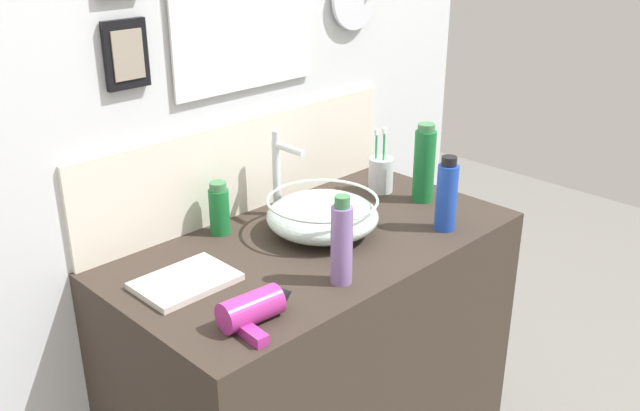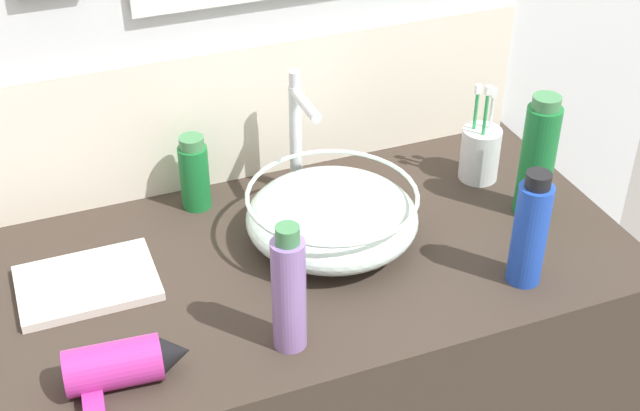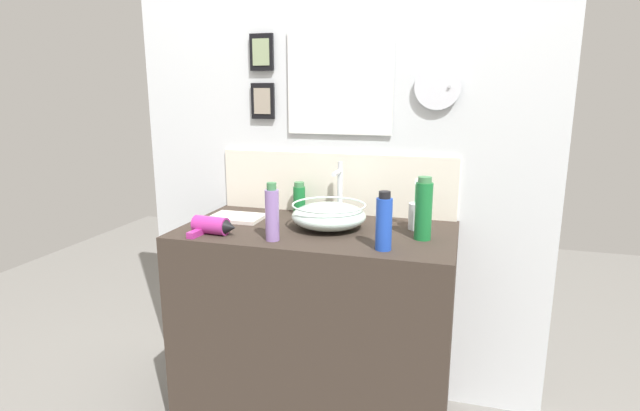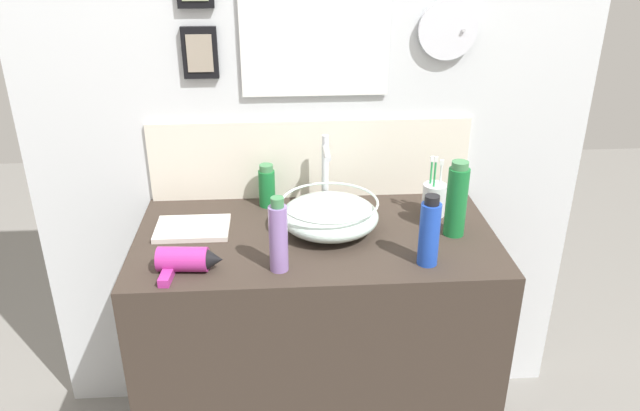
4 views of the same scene
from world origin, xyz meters
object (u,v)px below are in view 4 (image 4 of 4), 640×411
(shampoo_bottle, at_px, (457,200))
(lotion_bottle, at_px, (429,232))
(glass_bowl_sink, at_px, (330,215))
(hair_drier, at_px, (187,260))
(hand_towel, at_px, (193,228))
(faucet, at_px, (326,168))
(spray_bottle, at_px, (267,186))
(toothbrush_cup, at_px, (434,199))
(soap_dispenser, at_px, (278,237))

(shampoo_bottle, xyz_separation_m, lotion_bottle, (-0.12, -0.17, -0.02))
(glass_bowl_sink, height_order, hair_drier, glass_bowl_sink)
(hair_drier, xyz_separation_m, hand_towel, (-0.02, 0.24, -0.03))
(faucet, xyz_separation_m, spray_bottle, (-0.20, 0.03, -0.07))
(toothbrush_cup, xyz_separation_m, spray_bottle, (-0.55, 0.11, 0.01))
(toothbrush_cup, xyz_separation_m, shampoo_bottle, (0.03, -0.14, 0.06))
(glass_bowl_sink, height_order, soap_dispenser, soap_dispenser)
(lotion_bottle, height_order, soap_dispenser, soap_dispenser)
(glass_bowl_sink, bearing_deg, lotion_bottle, -39.71)
(hair_drier, height_order, toothbrush_cup, toothbrush_cup)
(toothbrush_cup, bearing_deg, lotion_bottle, -106.04)
(hair_drier, xyz_separation_m, toothbrush_cup, (0.77, 0.31, 0.02))
(lotion_bottle, height_order, hand_towel, lotion_bottle)
(faucet, bearing_deg, toothbrush_cup, -12.54)
(toothbrush_cup, relative_size, spray_bottle, 1.41)
(spray_bottle, xyz_separation_m, soap_dispenser, (0.04, -0.42, 0.03))
(toothbrush_cup, height_order, soap_dispenser, soap_dispenser)
(spray_bottle, relative_size, soap_dispenser, 0.67)
(lotion_bottle, height_order, spray_bottle, lotion_bottle)
(lotion_bottle, bearing_deg, faucet, 123.97)
(faucet, distance_m, hair_drier, 0.58)
(toothbrush_cup, bearing_deg, glass_bowl_sink, -165.15)
(hair_drier, bearing_deg, lotion_bottle, -0.36)
(toothbrush_cup, distance_m, shampoo_bottle, 0.16)
(faucet, height_order, hand_towel, faucet)
(faucet, bearing_deg, shampoo_bottle, -29.56)
(faucet, xyz_separation_m, toothbrush_cup, (0.35, -0.08, -0.09))
(toothbrush_cup, height_order, shampoo_bottle, shampoo_bottle)
(soap_dispenser, bearing_deg, spray_bottle, 94.98)
(shampoo_bottle, xyz_separation_m, hand_towel, (-0.82, 0.08, -0.11))
(hair_drier, height_order, lotion_bottle, lotion_bottle)
(faucet, height_order, lotion_bottle, faucet)
(hair_drier, relative_size, lotion_bottle, 0.88)
(toothbrush_cup, bearing_deg, shampoo_bottle, -76.89)
(glass_bowl_sink, xyz_separation_m, soap_dispenser, (-0.16, -0.22, 0.05))
(glass_bowl_sink, relative_size, soap_dispenser, 1.38)
(glass_bowl_sink, distance_m, spray_bottle, 0.28)
(faucet, height_order, toothbrush_cup, faucet)
(glass_bowl_sink, xyz_separation_m, spray_bottle, (-0.20, 0.20, 0.02))
(hair_drier, relative_size, soap_dispenser, 0.84)
(soap_dispenser, bearing_deg, lotion_bottle, 0.64)
(toothbrush_cup, xyz_separation_m, hand_towel, (-0.79, -0.06, -0.05))
(hand_towel, bearing_deg, soap_dispenser, -42.94)
(shampoo_bottle, height_order, spray_bottle, shampoo_bottle)
(lotion_bottle, relative_size, spray_bottle, 1.42)
(spray_bottle, distance_m, hand_towel, 0.30)
(lotion_bottle, bearing_deg, spray_bottle, 137.65)
(faucet, bearing_deg, glass_bowl_sink, -90.00)
(shampoo_bottle, distance_m, lotion_bottle, 0.21)
(glass_bowl_sink, height_order, lotion_bottle, lotion_bottle)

